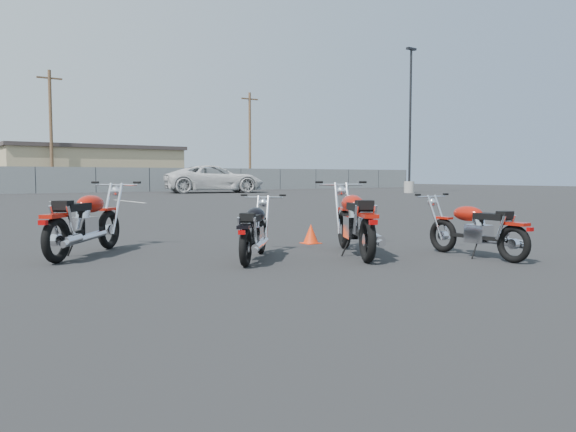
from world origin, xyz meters
TOP-DOWN VIEW (x-y plane):
  - ground at (0.00, 0.00)m, footprint 120.00×120.00m
  - motorcycle_front_red at (-1.78, 3.02)m, footprint 1.86×1.90m
  - motorcycle_second_black at (0.04, 1.19)m, footprint 1.50×1.60m
  - motorcycle_third_red at (1.52, 0.70)m, footprint 1.50×2.14m
  - motorcycle_rear_red at (2.81, -0.49)m, footprint 0.72×1.86m
  - training_cone_near at (1.88, 2.26)m, footprint 0.29×0.29m
  - light_pole_east at (25.53, 21.41)m, footprint 0.80×0.70m
  - tan_building_east at (10.00, 44.00)m, footprint 14.40×9.40m
  - utility_pole_c at (6.00, 39.00)m, footprint 1.80×0.24m
  - utility_pole_d at (24.00, 40.00)m, footprint 1.80×0.24m
  - white_van at (14.69, 29.73)m, footprint 5.24×8.57m

SIDE VIEW (x-z plane):
  - ground at x=0.00m, z-range 0.00..0.00m
  - training_cone_near at x=1.88m, z-range 0.00..0.34m
  - motorcycle_second_black at x=0.04m, z-range -0.04..0.86m
  - motorcycle_rear_red at x=2.81m, z-range -0.04..0.87m
  - motorcycle_front_red at x=-1.78m, z-range -0.05..1.05m
  - motorcycle_third_red at x=1.52m, z-range -0.05..1.05m
  - white_van at x=14.69m, z-range 0.00..3.04m
  - tan_building_east at x=10.00m, z-range 0.01..3.71m
  - light_pole_east at x=25.53m, z-range -2.41..7.54m
  - utility_pole_c at x=6.00m, z-range 0.19..9.19m
  - utility_pole_d at x=24.00m, z-range 0.19..9.19m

